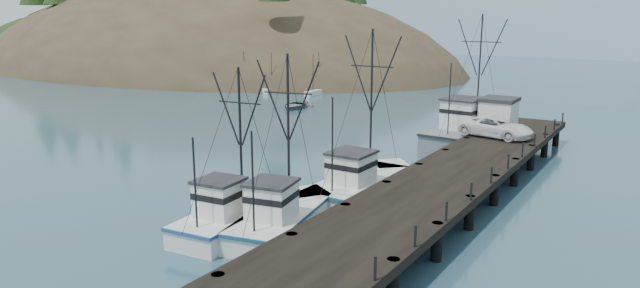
# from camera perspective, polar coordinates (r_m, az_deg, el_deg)

# --- Properties ---
(ground) EXTENTS (400.00, 400.00, 0.00)m
(ground) POSITION_cam_1_polar(r_m,az_deg,el_deg) (34.37, -19.71, -8.26)
(ground) COLOR #2A4B5D
(ground) RESTS_ON ground
(pier) EXTENTS (6.00, 44.00, 2.00)m
(pier) POSITION_cam_1_polar(r_m,az_deg,el_deg) (38.56, 13.41, -2.92)
(pier) COLOR black
(pier) RESTS_ON ground
(headland) EXTENTS (134.80, 78.00, 51.00)m
(headland) POSITION_cam_1_polar(r_m,az_deg,el_deg) (141.45, -13.32, 5.82)
(headland) COLOR #382D1E
(headland) RESTS_ON ground
(distant_ridge) EXTENTS (360.00, 40.00, 26.00)m
(distant_ridge) POSITION_cam_1_polar(r_m,az_deg,el_deg) (190.27, 27.94, 7.78)
(distant_ridge) COLOR #9EB2C6
(distant_ridge) RESTS_ON ground
(distant_ridge_far) EXTENTS (180.00, 25.00, 18.00)m
(distant_ridge_far) POSITION_cam_1_polar(r_m,az_deg,el_deg) (214.92, 14.82, 9.25)
(distant_ridge_far) COLOR silver
(distant_ridge_far) RESTS_ON ground
(moored_sailboats) EXTENTS (22.45, 15.51, 6.35)m
(moored_sailboats) POSITION_cam_1_polar(r_m,az_deg,el_deg) (95.03, -4.70, 5.80)
(moored_sailboats) COLOR silver
(moored_sailboats) RESTS_ON ground
(trawler_near) EXTENTS (4.86, 9.95, 10.21)m
(trawler_near) POSITION_cam_1_polar(r_m,az_deg,el_deg) (32.32, -3.75, -7.29)
(trawler_near) COLOR silver
(trawler_near) RESTS_ON ground
(trawler_mid) EXTENTS (3.84, 9.31, 9.47)m
(trawler_mid) POSITION_cam_1_polar(r_m,az_deg,el_deg) (32.85, -8.57, -7.08)
(trawler_mid) COLOR silver
(trawler_mid) RESTS_ON ground
(trawler_far) EXTENTS (3.69, 11.03, 11.36)m
(trawler_far) POSITION_cam_1_polar(r_m,az_deg,el_deg) (38.73, 4.27, -3.86)
(trawler_far) COLOR silver
(trawler_far) RESTS_ON ground
(work_vessel) EXTENTS (5.10, 14.59, 12.33)m
(work_vessel) POSITION_cam_1_polar(r_m,az_deg,el_deg) (55.25, 14.76, 1.25)
(work_vessel) COLOR slate
(work_vessel) RESTS_ON ground
(pier_shed) EXTENTS (3.00, 3.20, 2.80)m
(pier_shed) POSITION_cam_1_polar(r_m,az_deg,el_deg) (52.69, 17.41, 2.96)
(pier_shed) COLOR silver
(pier_shed) RESTS_ON pier
(pickup_truck) EXTENTS (6.41, 3.79, 1.67)m
(pickup_truck) POSITION_cam_1_polar(r_m,az_deg,el_deg) (49.28, 17.18, 1.63)
(pickup_truck) COLOR white
(pickup_truck) RESTS_ON pier
(motorboat) EXTENTS (5.08, 6.27, 1.15)m
(motorboat) POSITION_cam_1_polar(r_m,az_deg,el_deg) (74.35, -2.53, 3.60)
(motorboat) COLOR slate
(motorboat) RESTS_ON ground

